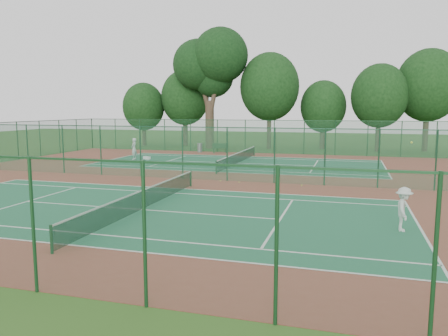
{
  "coord_description": "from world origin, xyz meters",
  "views": [
    {
      "loc": [
        9.11,
        -26.9,
        4.66
      ],
      "look_at": [
        2.88,
        -5.37,
        1.6
      ],
      "focal_mm": 35.0,
      "sensor_mm": 36.0,
      "label": 1
    }
  ],
  "objects": [
    {
      "name": "court_near",
      "position": [
        0.0,
        -9.0,
        0.01
      ],
      "size": [
        23.77,
        10.97,
        0.01
      ],
      "primitive_type": "cube",
      "color": "#1D5D3E",
      "rests_on": "red_pad"
    },
    {
      "name": "court_far",
      "position": [
        0.0,
        9.0,
        0.01
      ],
      "size": [
        23.77,
        10.97,
        0.01
      ],
      "primitive_type": "cube",
      "color": "#1B573A",
      "rests_on": "red_pad"
    },
    {
      "name": "tennis_net_near",
      "position": [
        0.0,
        -9.0,
        0.54
      ],
      "size": [
        0.1,
        12.9,
        0.97
      ],
      "color": "black",
      "rests_on": "ground"
    },
    {
      "name": "tennis_net_far",
      "position": [
        0.0,
        9.0,
        0.54
      ],
      "size": [
        0.1,
        12.9,
        0.97
      ],
      "color": "#12341C",
      "rests_on": "ground"
    },
    {
      "name": "player_far",
      "position": [
        -9.87,
        9.03,
        1.0
      ],
      "size": [
        0.54,
        0.76,
        1.96
      ],
      "primitive_type": "imported",
      "rotation": [
        0.0,
        0.0,
        -1.46
      ],
      "color": "silver",
      "rests_on": "court_far"
    },
    {
      "name": "player_near",
      "position": [
        11.17,
        -9.46,
        0.87
      ],
      "size": [
        0.67,
        1.12,
        1.7
      ],
      "primitive_type": "imported",
      "rotation": [
        0.0,
        0.0,
        1.54
      ],
      "color": "silver",
      "rests_on": "court_near"
    },
    {
      "name": "stray_ball_b",
      "position": [
        6.4,
        -0.56,
        0.05
      ],
      "size": [
        0.07,
        0.07,
        0.07
      ],
      "primitive_type": "sphere",
      "color": "#B5CA2E",
      "rests_on": "red_pad"
    },
    {
      "name": "bench",
      "position": [
        -4.01,
        16.97,
        0.54
      ],
      "size": [
        1.72,
        1.12,
        1.03
      ],
      "rotation": [
        0.0,
        0.0,
        0.42
      ],
      "color": "black",
      "rests_on": "red_pad"
    },
    {
      "name": "stray_ball_a",
      "position": [
        1.18,
        -0.3,
        0.04
      ],
      "size": [
        0.07,
        0.07,
        0.07
      ],
      "primitive_type": "sphere",
      "color": "#D2E936",
      "rests_on": "red_pad"
    },
    {
      "name": "fence_divider",
      "position": [
        0.0,
        0.0,
        1.76
      ],
      "size": [
        40.0,
        0.09,
        3.5
      ],
      "color": "#194C2F",
      "rests_on": "ground"
    },
    {
      "name": "ground",
      "position": [
        0.0,
        0.0,
        0.0
      ],
      "size": [
        120.0,
        120.0,
        0.0
      ],
      "primitive_type": "plane",
      "color": "#294F18",
      "rests_on": "ground"
    },
    {
      "name": "trash_bin",
      "position": [
        -6.34,
        17.18,
        0.5
      ],
      "size": [
        0.71,
        0.71,
        0.98
      ],
      "primitive_type": "cylinder",
      "rotation": [
        0.0,
        0.0,
        0.4
      ],
      "color": "slate",
      "rests_on": "red_pad"
    },
    {
      "name": "red_pad",
      "position": [
        0.0,
        0.0,
        0.01
      ],
      "size": [
        40.0,
        36.0,
        0.01
      ],
      "primitive_type": "cube",
      "color": "maroon",
      "rests_on": "ground"
    },
    {
      "name": "evergreen_row",
      "position": [
        0.5,
        24.25,
        0.0
      ],
      "size": [
        39.0,
        5.0,
        12.0
      ],
      "primitive_type": null,
      "color": "black",
      "rests_on": "ground"
    },
    {
      "name": "fence_north",
      "position": [
        0.0,
        18.0,
        1.76
      ],
      "size": [
        40.0,
        0.09,
        3.5
      ],
      "color": "#184926",
      "rests_on": "ground"
    },
    {
      "name": "big_tree",
      "position": [
        -6.75,
        22.38,
        9.8
      ],
      "size": [
        9.01,
        6.59,
        13.84
      ],
      "color": "#3B2C20",
      "rests_on": "ground"
    },
    {
      "name": "stray_ball_c",
      "position": [
        2.47,
        -0.49,
        0.04
      ],
      "size": [
        0.07,
        0.07,
        0.07
      ],
      "primitive_type": "sphere",
      "color": "#B2CE2F",
      "rests_on": "red_pad"
    },
    {
      "name": "kit_bag",
      "position": [
        -8.82,
        9.47,
        0.14
      ],
      "size": [
        0.77,
        0.51,
        0.27
      ],
      "primitive_type": "cube",
      "rotation": [
        0.0,
        0.0,
        -0.37
      ],
      "color": "white",
      "rests_on": "red_pad"
    }
  ]
}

